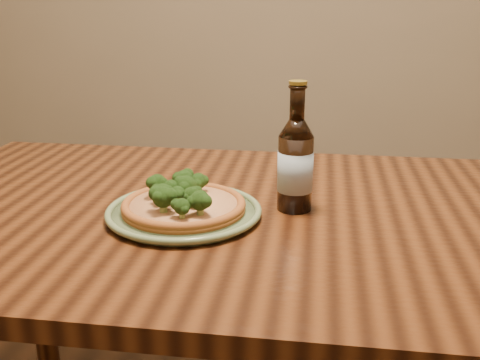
# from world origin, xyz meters

# --- Properties ---
(table) EXTENTS (1.60, 0.90, 0.75)m
(table) POSITION_xyz_m (0.00, 0.10, 0.66)
(table) COLOR #46220F
(table) RESTS_ON ground
(plate) EXTENTS (0.31, 0.31, 0.02)m
(plate) POSITION_xyz_m (-0.15, 0.04, 0.76)
(plate) COLOR #667752
(plate) RESTS_ON table
(pizza) EXTENTS (0.25, 0.25, 0.07)m
(pizza) POSITION_xyz_m (-0.15, 0.04, 0.78)
(pizza) COLOR brown
(pizza) RESTS_ON plate
(beer_bottle) EXTENTS (0.07, 0.07, 0.26)m
(beer_bottle) POSITION_xyz_m (0.07, 0.12, 0.85)
(beer_bottle) COLOR black
(beer_bottle) RESTS_ON table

